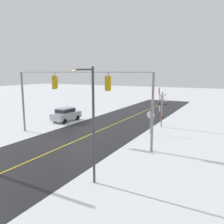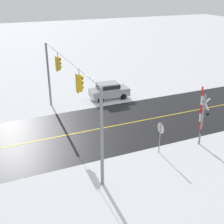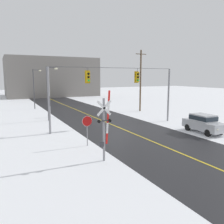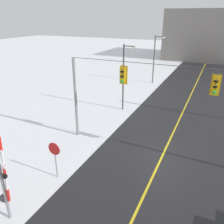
{
  "view_description": "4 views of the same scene",
  "coord_description": "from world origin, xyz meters",
  "views": [
    {
      "loc": [
        -12.45,
        17.37,
        6.22
      ],
      "look_at": [
        -1.79,
        -3.25,
        2.26
      ],
      "focal_mm": 37.7,
      "sensor_mm": 36.0,
      "label": 1
    },
    {
      "loc": [
        -20.65,
        5.3,
        11.17
      ],
      "look_at": [
        -3.22,
        -2.28,
        2.88
      ],
      "focal_mm": 47.0,
      "sensor_mm": 36.0,
      "label": 2
    },
    {
      "loc": [
        -11.2,
        -21.31,
        5.33
      ],
      "look_at": [
        -2.26,
        -3.47,
        2.22
      ],
      "focal_mm": 36.76,
      "sensor_mm": 36.0,
      "label": 3
    },
    {
      "loc": [
        2.58,
        -14.22,
        8.97
      ],
      "look_at": [
        -3.53,
        -0.9,
        2.92
      ],
      "focal_mm": 37.6,
      "sensor_mm": 36.0,
      "label": 4
    }
  ],
  "objects": [
    {
      "name": "signal_span",
      "position": [
        -0.12,
        -0.01,
        4.02
      ],
      "size": [
        14.2,
        0.47,
        6.22
      ],
      "color": "gray",
      "rests_on": "ground"
    },
    {
      "name": "railroad_crossing",
      "position": [
        -5.36,
        -8.59,
        2.26
      ],
      "size": [
        0.98,
        0.31,
        4.47
      ],
      "color": "gray",
      "rests_on": "ground"
    },
    {
      "name": "lane_centre_line",
      "position": [
        0.0,
        6.0,
        0.01
      ],
      "size": [
        0.14,
        72.0,
        0.01
      ],
      "primitive_type": "cube",
      "color": "gold",
      "rests_on": "ground"
    },
    {
      "name": "streetlamp_near",
      "position": [
        -5.59,
        6.7,
        3.92
      ],
      "size": [
        1.39,
        0.28,
        6.5
      ],
      "color": "#38383D",
      "rests_on": "ground"
    },
    {
      "name": "road_asphalt",
      "position": [
        0.0,
        6.0,
        0.0
      ],
      "size": [
        9.0,
        80.0,
        0.01
      ],
      "primitive_type": "cube",
      "color": "black",
      "rests_on": "ground"
    },
    {
      "name": "stop_sign",
      "position": [
        -5.21,
        -5.13,
        1.71
      ],
      "size": [
        0.8,
        0.09,
        2.35
      ],
      "color": "gray",
      "rests_on": "ground"
    },
    {
      "name": "parked_car_silver",
      "position": [
        6.26,
        -6.04,
        0.95
      ],
      "size": [
        1.94,
        4.25,
        1.74
      ],
      "color": "#B7BABF",
      "rests_on": "ground"
    },
    {
      "name": "ground_plane",
      "position": [
        0.0,
        0.0,
        0.0
      ],
      "size": [
        160.0,
        160.0,
        0.0
      ],
      "primitive_type": "plane",
      "color": "white"
    }
  ]
}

